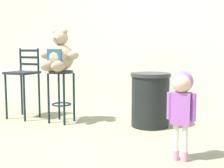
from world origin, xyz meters
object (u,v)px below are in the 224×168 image
at_px(teddy_bear, 59,56).
at_px(trash_bin, 150,100).
at_px(bar_stool_with_teddy, 61,86).
at_px(child_walking, 182,96).
at_px(bar_chair_empty, 23,77).

distance_m(teddy_bear, trash_bin, 1.48).
height_order(bar_stool_with_teddy, teddy_bear, teddy_bear).
distance_m(child_walking, bar_chair_empty, 2.84).
bearing_deg(bar_chair_empty, trash_bin, 8.59).
bearing_deg(child_walking, bar_stool_with_teddy, -115.08).
bearing_deg(bar_chair_empty, teddy_bear, -3.92).
bearing_deg(bar_chair_empty, child_walking, -17.75).
distance_m(bar_stool_with_teddy, teddy_bear, 0.46).
xyz_separation_m(teddy_bear, bar_chair_empty, (-0.73, 0.05, -0.35)).
relative_size(child_walking, trash_bin, 1.17).
relative_size(teddy_bear, bar_chair_empty, 0.56).
xyz_separation_m(bar_stool_with_teddy, teddy_bear, (0.00, -0.03, 0.46)).
relative_size(bar_stool_with_teddy, child_walking, 0.87).
xyz_separation_m(teddy_bear, child_walking, (1.98, -0.82, -0.36)).
bearing_deg(bar_stool_with_teddy, bar_chair_empty, 178.61).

